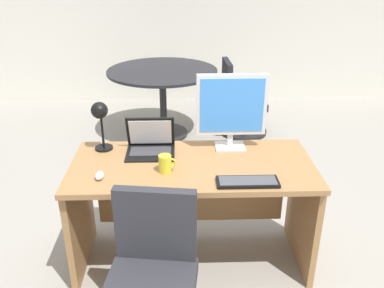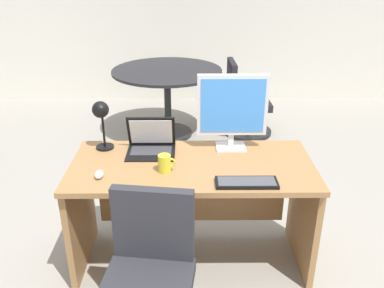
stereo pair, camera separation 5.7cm
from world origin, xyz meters
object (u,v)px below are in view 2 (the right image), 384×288
Objects in this scene: desk at (192,191)px; meeting_table at (167,86)px; meeting_chair_near at (244,106)px; keyboard at (247,183)px; monitor at (232,108)px; desk_lamp at (101,116)px; mouse at (99,174)px; laptop at (151,140)px; coffee_mug at (165,163)px.

meeting_table is at bearing 96.96° from desk.
keyboard is at bearing -97.08° from meeting_chair_near.
monitor reaches higher than desk_lamp.
desk_lamp is 0.39× the size of meeting_chair_near.
meeting_table is (0.33, 2.00, -0.41)m from desk_lamp.
monitor reaches higher than keyboard.
monitor is at bearing -100.04° from meeting_chair_near.
mouse is (-0.86, 0.09, 0.01)m from keyboard.
meeting_chair_near reaches higher than keyboard.
desk is 2.18m from meeting_table.
desk_lamp reaches higher than meeting_chair_near.
desk is 4.83× the size of laptop.
desk_lamp is 2.46m from meeting_chair_near.
mouse is at bearing 174.23° from keyboard.
meeting_chair_near is (0.31, 2.51, -0.42)m from keyboard.
laptop is 2.03m from meeting_table.
desk_lamp is 3.15× the size of coffee_mug.
desk is at bearing -28.77° from laptop.
coffee_mug reaches higher than meeting_table.
laptop is at bearing -176.27° from monitor.
monitor is at bearing -75.01° from meeting_table.
coffee_mug reaches higher than keyboard.
desk is 0.64m from mouse.
coffee_mug is 0.12× the size of meeting_chair_near.
desk_lamp reaches higher than coffee_mug.
laptop is (-0.54, -0.04, -0.22)m from monitor.
keyboard is 3.28× the size of coffee_mug.
keyboard is at bearing -18.34° from coffee_mug.
desk is 1.25× the size of meeting_table.
meeting_chair_near is at bearing 82.92° from keyboard.
desk_lamp reaches higher than mouse.
monitor is 1.43× the size of keyboard.
desk_lamp is 2.07m from meeting_table.
coffee_mug is at bearing -87.54° from meeting_table.
monitor is at bearing 1.48° from desk_lamp.
monitor is at bearing 3.73° from laptop.
meeting_table is (-0.10, 2.31, -0.21)m from coffee_mug.
monitor is 0.42× the size of meeting_table.
desk is 2.29m from meeting_chair_near.
desk is at bearing -83.04° from meeting_table.
mouse is 0.10× the size of meeting_chair_near.
desk is at bearing 135.40° from keyboard.
meeting_table is at bearing 103.11° from keyboard.
desk_lamp is at bearing 96.02° from mouse.
desk_lamp is at bearing 164.67° from desk.
monitor is at bearing 26.33° from mouse.
desk_lamp is 0.56m from coffee_mug.
mouse reaches higher than meeting_table.
laptop reaches higher than meeting_table.
laptop is 0.36m from desk_lamp.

